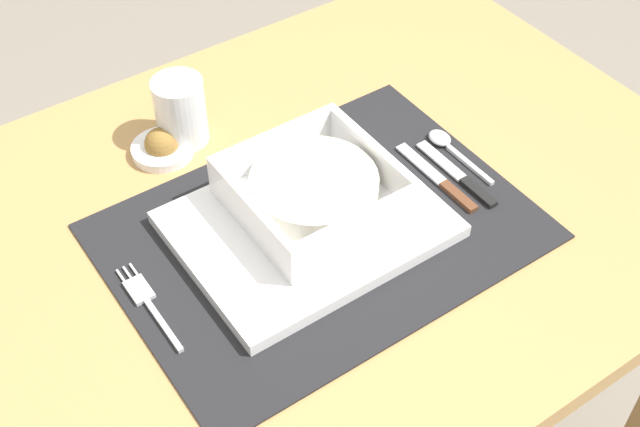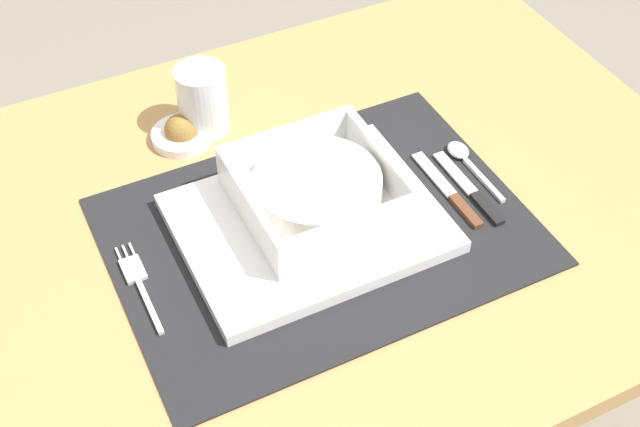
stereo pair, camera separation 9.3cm
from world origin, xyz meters
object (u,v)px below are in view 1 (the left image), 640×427
Objects in this scene: drinking_glass at (181,114)px; condiment_saucer at (162,147)px; fork at (146,300)px; butter_knife at (461,177)px; bread_knife at (441,181)px; spoon at (446,143)px; porridge_bowl at (314,191)px; dining_table at (321,266)px.

drinking_glass is 0.05m from condiment_saucer.
drinking_glass is 1.14× the size of condiment_saucer.
butter_knife reaches higher than fork.
drinking_glass reaches higher than bread_knife.
spoon is 0.85× the size of butter_knife.
butter_knife is 1.53× the size of drinking_glass.
condiment_saucer reaches higher than fork.
fork is 0.37m from bread_knife.
condiment_saucer is (0.12, 0.20, 0.01)m from fork.
porridge_bowl is 0.22m from fork.
fork is at bearing -121.24° from condiment_saucer.
bread_knife is 1.79× the size of condiment_saucer.
bread_knife is at bearing -9.54° from fork.
condiment_saucer reaches higher than spoon.
drinking_glass is at bearing 145.27° from spoon.
drinking_glass is (-0.06, 0.21, -0.00)m from porridge_bowl.
porridge_bowl is at bearing -74.50° from drinking_glass.
porridge_bowl is at bearing 164.45° from butter_knife.
spoon is at bearing 1.49° from porridge_bowl.
porridge_bowl is 0.20m from spoon.
spoon is (0.18, -0.01, 0.12)m from dining_table.
bread_knife is at bearing -21.17° from dining_table.
fork is (-0.23, -0.02, 0.12)m from dining_table.
condiment_saucer is at bearing 137.93° from butter_knife.
porridge_bowl is at bearing -2.44° from fork.
dining_table is at bearing -59.44° from condiment_saucer.
fork is 1.73× the size of condiment_saucer.
bread_knife is 0.34m from condiment_saucer.
fork is 0.42m from spoon.
drinking_glass is at bearing 105.50° from porridge_bowl.
spoon is 0.33m from drinking_glass.
porridge_bowl is (-0.02, -0.01, 0.15)m from dining_table.
condiment_saucer is (-0.27, 0.25, 0.00)m from butter_knife.
fork is at bearing 177.59° from bread_knife.
dining_table is 8.28× the size of spoon.
butter_knife is (0.39, -0.04, 0.00)m from fork.
drinking_glass reaches higher than butter_knife.
dining_table is at bearing 159.34° from butter_knife.
porridge_bowl is 1.26× the size of bread_knife.
dining_table is 12.20× the size of condiment_saucer.
dining_table is at bearing 34.19° from porridge_bowl.
dining_table is 0.26m from fork.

